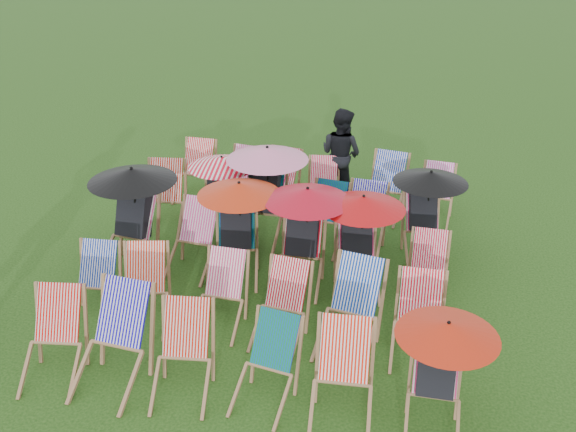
% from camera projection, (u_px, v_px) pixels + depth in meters
% --- Properties ---
extents(ground, '(100.00, 100.00, 0.00)m').
position_uv_depth(ground, '(273.00, 282.00, 8.62)').
color(ground, '#14330B').
rests_on(ground, ground).
extents(deckchair_0, '(0.71, 0.91, 0.91)m').
position_uv_depth(deckchair_0, '(52.00, 340.00, 6.78)').
color(deckchair_0, '#8F6542').
rests_on(deckchair_0, ground).
extents(deckchair_1, '(0.77, 1.01, 1.03)m').
position_uv_depth(deckchair_1, '(111.00, 343.00, 6.65)').
color(deckchair_1, '#8F6542').
rests_on(deckchair_1, ground).
extents(deckchair_2, '(0.69, 0.89, 0.91)m').
position_uv_depth(deckchair_2, '(182.00, 356.00, 6.55)').
color(deckchair_2, '#8F6542').
rests_on(deckchair_2, ground).
extents(deckchair_3, '(0.71, 0.88, 0.86)m').
position_uv_depth(deckchair_3, '(266.00, 366.00, 6.45)').
color(deckchair_3, '#8F6542').
rests_on(deckchair_3, ground).
extents(deckchair_4, '(0.67, 0.90, 0.95)m').
position_uv_depth(deckchair_4, '(342.00, 381.00, 6.19)').
color(deckchair_4, '#8F6542').
rests_on(deckchair_4, ground).
extents(deckchair_5, '(0.98, 1.01, 1.16)m').
position_uv_depth(deckchair_5, '(438.00, 375.00, 6.06)').
color(deckchair_5, '#8F6542').
rests_on(deckchair_5, ground).
extents(deckchair_6, '(0.61, 0.82, 0.86)m').
position_uv_depth(deckchair_6, '(92.00, 285.00, 7.77)').
color(deckchair_6, '#8F6542').
rests_on(deckchair_6, ground).
extents(deckchair_7, '(0.75, 0.93, 0.90)m').
position_uv_depth(deckchair_7, '(143.00, 290.00, 7.65)').
color(deckchair_7, '#8F6542').
rests_on(deckchair_7, ground).
extents(deckchair_8, '(0.60, 0.81, 0.86)m').
position_uv_depth(deckchair_8, '(220.00, 294.00, 7.60)').
color(deckchair_8, '#8F6542').
rests_on(deckchair_8, ground).
extents(deckchair_9, '(0.68, 0.87, 0.87)m').
position_uv_depth(deckchair_9, '(281.00, 306.00, 7.37)').
color(deckchair_9, '#8F6542').
rests_on(deckchair_9, ground).
extents(deckchair_10, '(0.81, 1.01, 0.98)m').
position_uv_depth(deckchair_10, '(350.00, 310.00, 7.20)').
color(deckchair_10, '#8F6542').
rests_on(deckchair_10, ground).
extents(deckchair_11, '(0.60, 0.84, 0.90)m').
position_uv_depth(deckchair_11, '(419.00, 321.00, 7.08)').
color(deckchair_11, '#8F6542').
rests_on(deckchair_11, ground).
extents(deckchair_12, '(1.19, 1.26, 1.41)m').
position_uv_depth(deckchair_12, '(129.00, 216.00, 8.73)').
color(deckchair_12, '#8F6542').
rests_on(deckchair_12, ground).
extents(deckchair_13, '(0.69, 0.91, 0.92)m').
position_uv_depth(deckchair_13, '(192.00, 239.00, 8.73)').
color(deckchair_13, '#8F6542').
rests_on(deckchair_13, ground).
extents(deckchair_14, '(1.11, 1.21, 1.32)m').
position_uv_depth(deckchair_14, '(237.00, 229.00, 8.51)').
color(deckchair_14, '#8F6542').
rests_on(deckchair_14, ground).
extents(deckchair_15, '(1.13, 1.17, 1.33)m').
position_uv_depth(deckchair_15, '(302.00, 236.00, 8.32)').
color(deckchair_15, '#8F6542').
rests_on(deckchair_15, ground).
extents(deckchair_16, '(1.08, 1.17, 1.28)m').
position_uv_depth(deckchair_16, '(359.00, 242.00, 8.23)').
color(deckchair_16, '#8F6542').
rests_on(deckchair_16, ground).
extents(deckchair_17, '(0.57, 0.77, 0.82)m').
position_uv_depth(deckchair_17, '(428.00, 270.00, 8.13)').
color(deckchair_17, '#8F6542').
rests_on(deckchair_17, ground).
extents(deckchair_18, '(0.76, 0.98, 0.98)m').
position_uv_depth(deckchair_18, '(163.00, 198.00, 9.84)').
color(deckchair_18, '#8F6542').
rests_on(deckchair_18, ground).
extents(deckchair_19, '(1.01, 1.08, 1.20)m').
position_uv_depth(deckchair_19, '(219.00, 194.00, 9.63)').
color(deckchair_19, '#8F6542').
rests_on(deckchair_19, ground).
extents(deckchair_20, '(1.20, 1.25, 1.42)m').
position_uv_depth(deckchair_20, '(263.00, 193.00, 9.40)').
color(deckchair_20, '#8F6542').
rests_on(deckchair_20, ground).
extents(deckchair_21, '(0.72, 0.90, 0.89)m').
position_uv_depth(deckchair_21, '(324.00, 218.00, 9.33)').
color(deckchair_21, '#8F6542').
rests_on(deckchair_21, ground).
extents(deckchair_22, '(0.70, 0.91, 0.93)m').
position_uv_depth(deckchair_22, '(364.00, 221.00, 9.21)').
color(deckchair_22, '#8F6542').
rests_on(deckchair_22, ground).
extents(deckchair_23, '(1.04, 1.14, 1.24)m').
position_uv_depth(deckchair_23, '(426.00, 213.00, 9.03)').
color(deckchair_23, '#8F6542').
rests_on(deckchair_23, ground).
extents(deckchair_24, '(0.64, 0.87, 0.92)m').
position_uv_depth(deckchair_24, '(195.00, 172.00, 10.85)').
color(deckchair_24, '#8F6542').
rests_on(deckchair_24, ground).
extents(deckchair_25, '(0.70, 0.88, 0.88)m').
position_uv_depth(deckchair_25, '(240.00, 178.00, 10.67)').
color(deckchair_25, '#8F6542').
rests_on(deckchair_25, ground).
extents(deckchair_26, '(0.76, 0.94, 0.92)m').
position_uv_depth(deckchair_26, '(277.00, 181.00, 10.49)').
color(deckchair_26, '#8F6542').
rests_on(deckchair_26, ground).
extents(deckchair_27, '(0.63, 0.82, 0.83)m').
position_uv_depth(deckchair_27, '(323.00, 188.00, 10.37)').
color(deckchair_27, '#8F6542').
rests_on(deckchair_27, ground).
extents(deckchair_28, '(0.78, 0.98, 0.95)m').
position_uv_depth(deckchair_28, '(384.00, 187.00, 10.23)').
color(deckchair_28, '#8F6542').
rests_on(deckchair_28, ground).
extents(deckchair_29, '(0.64, 0.83, 0.84)m').
position_uv_depth(deckchair_29, '(436.00, 195.00, 10.12)').
color(deckchair_29, '#8F6542').
rests_on(deckchair_29, ground).
extents(person_rear, '(0.96, 0.89, 1.57)m').
position_uv_depth(person_rear, '(341.00, 154.00, 10.69)').
color(person_rear, black).
rests_on(person_rear, ground).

